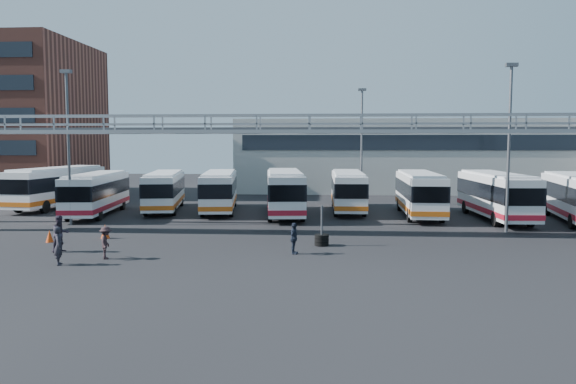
# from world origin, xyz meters

# --- Properties ---
(ground) EXTENTS (140.00, 140.00, 0.00)m
(ground) POSITION_xyz_m (0.00, 0.00, 0.00)
(ground) COLOR black
(ground) RESTS_ON ground
(gantry) EXTENTS (51.40, 5.15, 7.10)m
(gantry) POSITION_xyz_m (0.00, 5.87, 5.51)
(gantry) COLOR gray
(gantry) RESTS_ON ground
(apartment_building) EXTENTS (18.00, 15.00, 16.00)m
(apartment_building) POSITION_xyz_m (-34.00, 30.00, 8.00)
(apartment_building) COLOR brown
(apartment_building) RESTS_ON ground
(warehouse) EXTENTS (42.00, 14.00, 8.00)m
(warehouse) POSITION_xyz_m (12.00, 38.00, 4.00)
(warehouse) COLOR #9E9E99
(warehouse) RESTS_ON ground
(light_pole_left) EXTENTS (0.70, 0.35, 10.21)m
(light_pole_left) POSITION_xyz_m (-16.00, 8.00, 5.73)
(light_pole_left) COLOR #4C4F54
(light_pole_left) RESTS_ON ground
(light_pole_mid) EXTENTS (0.70, 0.35, 10.21)m
(light_pole_mid) POSITION_xyz_m (12.00, 7.00, 5.73)
(light_pole_mid) COLOR #4C4F54
(light_pole_mid) RESTS_ON ground
(light_pole_back) EXTENTS (0.70, 0.35, 10.21)m
(light_pole_back) POSITION_xyz_m (4.00, 22.00, 5.73)
(light_pole_back) COLOR #4C4F54
(light_pole_back) RESTS_ON ground
(bus_0) EXTENTS (3.79, 11.46, 3.42)m
(bus_0) POSITION_xyz_m (-21.60, 17.52, 1.89)
(bus_0) COLOR silver
(bus_0) RESTS_ON ground
(bus_1) EXTENTS (3.66, 10.70, 3.18)m
(bus_1) POSITION_xyz_m (-16.35, 13.12, 1.76)
(bus_1) COLOR silver
(bus_1) RESTS_ON ground
(bus_2) EXTENTS (4.15, 10.52, 3.12)m
(bus_2) POSITION_xyz_m (-12.05, 16.22, 1.72)
(bus_2) COLOR silver
(bus_2) RESTS_ON ground
(bus_3) EXTENTS (3.79, 10.66, 3.17)m
(bus_3) POSITION_xyz_m (-7.53, 15.97, 1.75)
(bus_3) COLOR silver
(bus_3) RESTS_ON ground
(bus_4) EXTENTS (3.79, 11.29, 3.36)m
(bus_4) POSITION_xyz_m (-2.18, 14.02, 1.86)
(bus_4) COLOR silver
(bus_4) RESTS_ON ground
(bus_5) EXTENTS (2.58, 10.48, 3.17)m
(bus_5) POSITION_xyz_m (2.66, 16.95, 1.75)
(bus_5) COLOR silver
(bus_5) RESTS_ON ground
(bus_6) EXTENTS (2.72, 10.82, 3.27)m
(bus_6) POSITION_xyz_m (7.86, 14.23, 1.81)
(bus_6) COLOR silver
(bus_6) RESTS_ON ground
(bus_7) EXTENTS (2.94, 11.07, 3.34)m
(bus_7) POSITION_xyz_m (12.98, 12.73, 1.85)
(bus_7) COLOR silver
(bus_7) RESTS_ON ground
(pedestrian_a) EXTENTS (0.63, 0.74, 1.74)m
(pedestrian_a) POSITION_xyz_m (-10.89, -3.98, 0.87)
(pedestrian_a) COLOR #222028
(pedestrian_a) RESTS_ON ground
(pedestrian_b) EXTENTS (1.10, 1.13, 1.84)m
(pedestrian_b) POSITION_xyz_m (-12.23, -1.09, 0.92)
(pedestrian_b) COLOR #2A2331
(pedestrian_b) RESTS_ON ground
(pedestrian_c) EXTENTS (0.80, 1.11, 1.55)m
(pedestrian_c) POSITION_xyz_m (-9.29, -2.58, 0.77)
(pedestrian_c) COLOR #2E1F22
(pedestrian_c) RESTS_ON ground
(pedestrian_d) EXTENTS (0.51, 0.96, 1.56)m
(pedestrian_d) POSITION_xyz_m (-0.55, -0.76, 0.78)
(pedestrian_d) COLOR #1C2333
(pedestrian_d) RESTS_ON ground
(cone_left) EXTENTS (0.53, 0.53, 0.66)m
(cone_left) POSITION_xyz_m (-14.18, 1.56, 0.33)
(cone_left) COLOR red
(cone_left) RESTS_ON ground
(cone_right) EXTENTS (0.53, 0.53, 0.80)m
(cone_right) POSITION_xyz_m (-11.61, 2.99, 0.40)
(cone_right) COLOR red
(cone_right) RESTS_ON ground
(tire_stack) EXTENTS (0.76, 0.76, 2.16)m
(tire_stack) POSITION_xyz_m (0.78, 1.62, 0.36)
(tire_stack) COLOR black
(tire_stack) RESTS_ON ground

